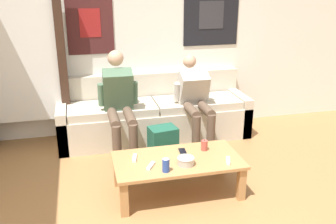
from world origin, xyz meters
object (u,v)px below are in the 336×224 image
Objects in this scene: couch at (154,116)px; cell_phone at (183,151)px; pillar_candle at (204,145)px; game_controller_near_left at (228,161)px; person_seated_adult at (120,101)px; backpack at (163,146)px; person_seated_teen at (195,99)px; game_controller_near_right at (151,166)px; game_controller_far_center at (135,158)px; coffee_table at (177,164)px; drink_can_blue at (166,165)px; ceramic_bowl at (186,160)px.

couch is 17.15× the size of cell_phone.
pillar_candle is at bearing -78.97° from couch.
game_controller_near_left is 1.04× the size of cell_phone.
person_seated_adult is 2.88× the size of backpack.
couch is 21.23× the size of pillar_candle.
game_controller_near_right is at bearing -124.23° from person_seated_teen.
game_controller_near_left is (-0.06, -1.22, -0.23)m from person_seated_teen.
person_seated_adult is at bearing 129.43° from pillar_candle.
game_controller_far_center is at bearing -125.84° from backpack.
couch is 1.39m from coffee_table.
backpack is (-0.49, -0.39, -0.40)m from person_seated_teen.
game_controller_near_left is (0.43, -0.83, 0.17)m from backpack.
person_seated_adult is 10.46× the size of pillar_candle.
drink_can_blue is (0.26, -1.22, -0.22)m from person_seated_adult.
cell_phone is (0.49, 0.05, -0.01)m from game_controller_far_center.
game_controller_far_center is (-0.23, 0.30, -0.05)m from drink_can_blue.
couch reaches higher than game_controller_far_center.
game_controller_near_right is at bearing 174.32° from ceramic_bowl.
backpack is 2.57× the size of ceramic_bowl.
person_seated_adult reaches higher than game_controller_near_left.
coffee_table is 0.30m from game_controller_near_right.
drink_can_blue is at bearing -175.90° from game_controller_near_left.
coffee_table is 0.48m from game_controller_near_left.
game_controller_far_center reaches higher than coffee_table.
pillar_candle is (0.31, 0.12, 0.11)m from coffee_table.
drink_can_blue reaches higher than game_controller_near_right.
ceramic_bowl is 0.37m from pillar_candle.
couch is 0.74m from backpack.
person_seated_adult is 1.17m from pillar_candle.
person_seated_adult is at bearing 101.82° from drink_can_blue.
coffee_table is at bearing -67.46° from person_seated_adult.
backpack is 0.65m from pillar_candle.
game_controller_near_right is 0.22m from game_controller_far_center.
game_controller_near_right is at bearing 174.44° from game_controller_near_left.
backpack is 0.91m from drink_can_blue.
person_seated_adult is 8.51× the size of game_controller_near_right.
backpack is (0.01, 0.66, -0.11)m from coffee_table.
drink_can_blue reaches higher than pillar_candle.
person_seated_adult is at bearing 112.11° from ceramic_bowl.
pillar_candle reaches higher than coffee_table.
ceramic_bowl is (-0.46, -1.18, -0.20)m from person_seated_teen.
couch is 16.53× the size of game_controller_near_left.
backpack is at bearing 92.26° from ceramic_bowl.
person_seated_adult is at bearing 91.38° from game_controller_far_center.
coffee_table is 0.67m from backpack.
backpack is at bearing -93.82° from couch.
game_controller_far_center is at bearing -88.62° from person_seated_adult.
game_controller_near_right is at bearing -147.46° from cell_phone.
backpack is (0.43, -0.35, -0.45)m from person_seated_adult.
drink_can_blue is at bearing -127.55° from coffee_table.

